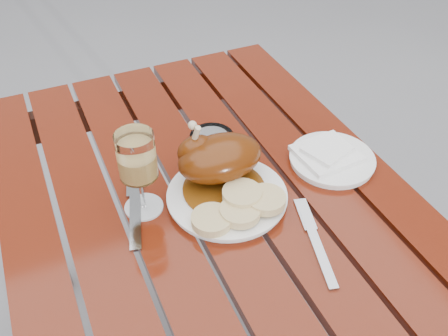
{
  "coord_description": "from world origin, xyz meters",
  "views": [
    {
      "loc": [
        -0.27,
        -0.64,
        1.46
      ],
      "look_at": [
        0.05,
        0.08,
        0.78
      ],
      "focal_mm": 40.0,
      "sensor_mm": 36.0,
      "label": 1
    }
  ],
  "objects_px": {
    "wine_glass": "(139,174)",
    "ashtray": "(212,140)",
    "table": "(217,316)",
    "side_plate": "(332,159)",
    "dinner_plate": "(227,197)"
  },
  "relations": [
    {
      "from": "wine_glass",
      "to": "ashtray",
      "type": "height_order",
      "value": "wine_glass"
    },
    {
      "from": "ashtray",
      "to": "table",
      "type": "bearing_deg",
      "value": -110.92
    },
    {
      "from": "table",
      "to": "ashtray",
      "type": "height_order",
      "value": "ashtray"
    },
    {
      "from": "table",
      "to": "side_plate",
      "type": "relative_size",
      "value": 6.39
    },
    {
      "from": "table",
      "to": "wine_glass",
      "type": "height_order",
      "value": "wine_glass"
    },
    {
      "from": "dinner_plate",
      "to": "ashtray",
      "type": "relative_size",
      "value": 2.43
    },
    {
      "from": "wine_glass",
      "to": "side_plate",
      "type": "xyz_separation_m",
      "value": [
        0.42,
        -0.03,
        -0.08
      ]
    },
    {
      "from": "table",
      "to": "dinner_plate",
      "type": "bearing_deg",
      "value": 25.98
    },
    {
      "from": "dinner_plate",
      "to": "ashtray",
      "type": "height_order",
      "value": "ashtray"
    },
    {
      "from": "table",
      "to": "ashtray",
      "type": "xyz_separation_m",
      "value": [
        0.08,
        0.2,
        0.39
      ]
    },
    {
      "from": "dinner_plate",
      "to": "side_plate",
      "type": "xyz_separation_m",
      "value": [
        0.26,
        0.01,
        -0.0
      ]
    },
    {
      "from": "dinner_plate",
      "to": "ashtray",
      "type": "xyz_separation_m",
      "value": [
        0.04,
        0.18,
        0.0
      ]
    },
    {
      "from": "dinner_plate",
      "to": "table",
      "type": "bearing_deg",
      "value": -154.02
    },
    {
      "from": "side_plate",
      "to": "ashtray",
      "type": "distance_m",
      "value": 0.27
    },
    {
      "from": "wine_glass",
      "to": "side_plate",
      "type": "bearing_deg",
      "value": -4.31
    }
  ]
}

